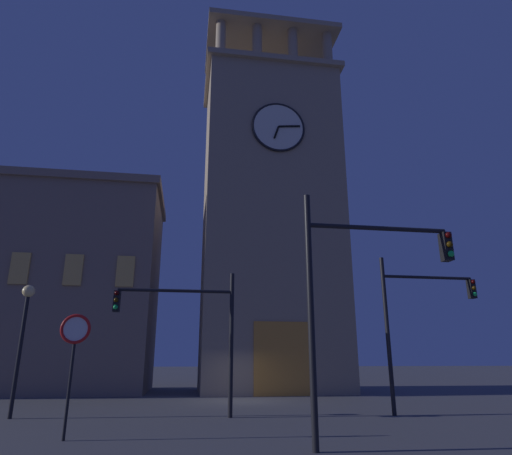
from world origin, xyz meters
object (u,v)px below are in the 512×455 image
object	(u,v)px
traffic_signal_mid	(416,311)
traffic_signal_near	(190,320)
clocktower	(270,216)
no_horn_sign	(74,340)
street_lamp	(24,322)
traffic_signal_far	(358,279)

from	to	relation	value
traffic_signal_mid	traffic_signal_near	bearing A→B (deg)	-2.00
clocktower	no_horn_sign	bearing A→B (deg)	62.11
street_lamp	traffic_signal_near	bearing A→B (deg)	171.73
traffic_signal_mid	traffic_signal_far	size ratio (longest dim) A/B	0.97
clocktower	no_horn_sign	distance (m)	19.78
traffic_signal_near	street_lamp	size ratio (longest dim) A/B	1.11
clocktower	traffic_signal_mid	size ratio (longest dim) A/B	4.85
traffic_signal_mid	street_lamp	xyz separation A→B (m)	(14.62, -1.17, -0.52)
clocktower	traffic_signal_mid	distance (m)	14.67
street_lamp	no_horn_sign	size ratio (longest dim) A/B	1.47
clocktower	street_lamp	size ratio (longest dim) A/B	6.18
traffic_signal_mid	no_horn_sign	world-z (taller)	traffic_signal_mid
traffic_signal_near	traffic_signal_mid	xyz separation A→B (m)	(-8.69, 0.30, 0.44)
no_horn_sign	traffic_signal_near	bearing A→B (deg)	-128.08
clocktower	traffic_signal_far	xyz separation A→B (m)	(1.21, 17.88, -7.56)
traffic_signal_far	no_horn_sign	xyz separation A→B (m)	(7.04, -2.29, -1.39)
traffic_signal_near	traffic_signal_far	size ratio (longest dim) A/B	0.85
traffic_signal_near	street_lamp	world-z (taller)	traffic_signal_near
traffic_signal_far	no_horn_sign	world-z (taller)	traffic_signal_far
traffic_signal_near	traffic_signal_far	bearing A→B (deg)	123.11
traffic_signal_near	traffic_signal_mid	bearing A→B (deg)	178.00
traffic_signal_mid	street_lamp	distance (m)	14.68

